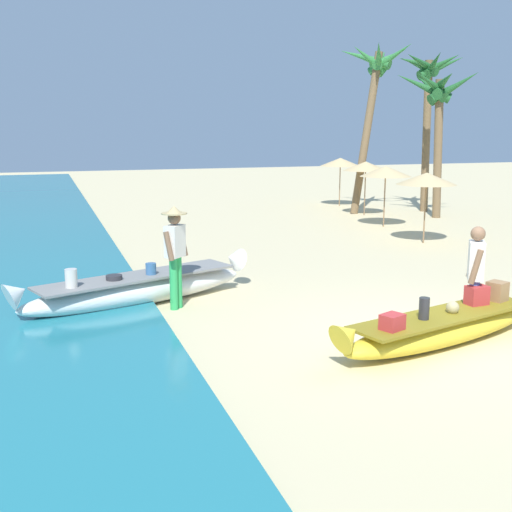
{
  "coord_description": "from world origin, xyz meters",
  "views": [
    {
      "loc": [
        -5.37,
        -7.81,
        3.09
      ],
      "look_at": [
        -1.92,
        2.43,
        0.9
      ],
      "focal_mm": 44.65,
      "sensor_mm": 36.0,
      "label": 1
    }
  ],
  "objects_px": {
    "palm_tree_tall_inland": "(429,81)",
    "person_vendor_hatted": "(175,250)",
    "boat_yellow_foreground": "(444,326)",
    "person_tourist_customer": "(475,273)",
    "palm_tree_mid_cluster": "(376,78)",
    "palm_tree_leaning_seaward": "(440,98)",
    "boat_white_midground": "(138,289)"
  },
  "relations": [
    {
      "from": "boat_white_midground",
      "to": "palm_tree_leaning_seaward",
      "type": "distance_m",
      "value": 14.34
    },
    {
      "from": "palm_tree_tall_inland",
      "to": "palm_tree_leaning_seaward",
      "type": "distance_m",
      "value": 1.85
    },
    {
      "from": "palm_tree_leaning_seaward",
      "to": "boat_white_midground",
      "type": "bearing_deg",
      "value": -145.27
    },
    {
      "from": "boat_yellow_foreground",
      "to": "palm_tree_mid_cluster",
      "type": "relative_size",
      "value": 0.67
    },
    {
      "from": "person_vendor_hatted",
      "to": "palm_tree_mid_cluster",
      "type": "distance_m",
      "value": 14.34
    },
    {
      "from": "person_vendor_hatted",
      "to": "person_tourist_customer",
      "type": "height_order",
      "value": "person_vendor_hatted"
    },
    {
      "from": "person_tourist_customer",
      "to": "person_vendor_hatted",
      "type": "bearing_deg",
      "value": 147.05
    },
    {
      "from": "boat_white_midground",
      "to": "person_tourist_customer",
      "type": "relative_size",
      "value": 2.77
    },
    {
      "from": "person_vendor_hatted",
      "to": "palm_tree_tall_inland",
      "type": "relative_size",
      "value": 0.31
    },
    {
      "from": "palm_tree_tall_inland",
      "to": "person_vendor_hatted",
      "type": "bearing_deg",
      "value": -138.84
    },
    {
      "from": "boat_yellow_foreground",
      "to": "person_tourist_customer",
      "type": "bearing_deg",
      "value": 27.06
    },
    {
      "from": "palm_tree_tall_inland",
      "to": "palm_tree_mid_cluster",
      "type": "relative_size",
      "value": 0.96
    },
    {
      "from": "palm_tree_tall_inland",
      "to": "palm_tree_mid_cluster",
      "type": "xyz_separation_m",
      "value": [
        -2.03,
        0.24,
        0.1
      ]
    },
    {
      "from": "palm_tree_tall_inland",
      "to": "palm_tree_leaning_seaward",
      "type": "height_order",
      "value": "palm_tree_tall_inland"
    },
    {
      "from": "boat_white_midground",
      "to": "person_tourist_customer",
      "type": "distance_m",
      "value": 5.66
    },
    {
      "from": "boat_yellow_foreground",
      "to": "person_vendor_hatted",
      "type": "height_order",
      "value": "person_vendor_hatted"
    },
    {
      "from": "palm_tree_tall_inland",
      "to": "palm_tree_leaning_seaward",
      "type": "bearing_deg",
      "value": -110.57
    },
    {
      "from": "boat_white_midground",
      "to": "palm_tree_mid_cluster",
      "type": "relative_size",
      "value": 0.75
    },
    {
      "from": "boat_yellow_foreground",
      "to": "person_vendor_hatted",
      "type": "relative_size",
      "value": 2.27
    },
    {
      "from": "boat_yellow_foreground",
      "to": "boat_white_midground",
      "type": "distance_m",
      "value": 5.25
    },
    {
      "from": "person_tourist_customer",
      "to": "palm_tree_tall_inland",
      "type": "bearing_deg",
      "value": 59.96
    },
    {
      "from": "person_vendor_hatted",
      "to": "person_tourist_customer",
      "type": "bearing_deg",
      "value": -32.95
    },
    {
      "from": "boat_yellow_foreground",
      "to": "palm_tree_leaning_seaward",
      "type": "relative_size",
      "value": 0.82
    },
    {
      "from": "person_vendor_hatted",
      "to": "palm_tree_leaning_seaward",
      "type": "distance_m",
      "value": 13.96
    },
    {
      "from": "boat_yellow_foreground",
      "to": "palm_tree_tall_inland",
      "type": "relative_size",
      "value": 0.71
    },
    {
      "from": "boat_white_midground",
      "to": "person_tourist_customer",
      "type": "height_order",
      "value": "person_tourist_customer"
    },
    {
      "from": "boat_white_midground",
      "to": "palm_tree_leaning_seaward",
      "type": "bearing_deg",
      "value": 34.73
    },
    {
      "from": "palm_tree_mid_cluster",
      "to": "palm_tree_tall_inland",
      "type": "bearing_deg",
      "value": -6.66
    },
    {
      "from": "person_tourist_customer",
      "to": "palm_tree_tall_inland",
      "type": "height_order",
      "value": "palm_tree_tall_inland"
    },
    {
      "from": "person_vendor_hatted",
      "to": "palm_tree_leaning_seaward",
      "type": "bearing_deg",
      "value": 37.72
    },
    {
      "from": "boat_white_midground",
      "to": "boat_yellow_foreground",
      "type": "bearing_deg",
      "value": -41.95
    },
    {
      "from": "person_vendor_hatted",
      "to": "palm_tree_mid_cluster",
      "type": "xyz_separation_m",
      "value": [
        9.36,
        10.19,
        3.78
      ]
    }
  ]
}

